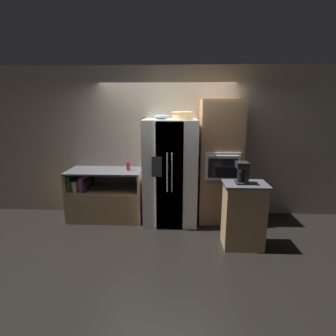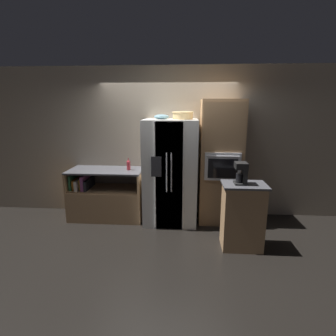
% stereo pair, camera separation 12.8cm
% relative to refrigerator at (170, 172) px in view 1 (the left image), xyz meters
% --- Properties ---
extents(ground_plane, '(20.00, 20.00, 0.00)m').
position_rel_refrigerator_xyz_m(ground_plane, '(-0.08, -0.05, -0.93)').
color(ground_plane, black).
extents(wall_back, '(12.00, 0.06, 2.80)m').
position_rel_refrigerator_xyz_m(wall_back, '(-0.08, 0.43, 0.47)').
color(wall_back, tan).
rests_on(wall_back, ground_plane).
extents(counter_left, '(1.36, 0.67, 0.94)m').
position_rel_refrigerator_xyz_m(counter_left, '(-1.23, 0.07, -0.58)').
color(counter_left, '#A87F56').
rests_on(counter_left, ground_plane).
extents(refrigerator, '(0.93, 0.83, 1.86)m').
position_rel_refrigerator_xyz_m(refrigerator, '(0.00, 0.00, 0.00)').
color(refrigerator, silver).
rests_on(refrigerator, ground_plane).
extents(wall_oven, '(0.73, 0.68, 2.19)m').
position_rel_refrigerator_xyz_m(wall_oven, '(0.89, 0.09, 0.17)').
color(wall_oven, '#A87F56').
rests_on(wall_oven, ground_plane).
extents(island_counter, '(0.63, 0.45, 0.99)m').
position_rel_refrigerator_xyz_m(island_counter, '(1.12, -0.88, -0.43)').
color(island_counter, '#A87F56').
rests_on(island_counter, ground_plane).
extents(wicker_basket, '(0.36, 0.36, 0.13)m').
position_rel_refrigerator_xyz_m(wicker_basket, '(0.21, 0.02, 1.00)').
color(wicker_basket, tan).
rests_on(wicker_basket, refrigerator).
extents(fruit_bowl, '(0.26, 0.26, 0.08)m').
position_rel_refrigerator_xyz_m(fruit_bowl, '(-0.16, 0.04, 0.97)').
color(fruit_bowl, '#668C99').
rests_on(fruit_bowl, refrigerator).
extents(bottle_tall, '(0.07, 0.07, 0.22)m').
position_rel_refrigerator_xyz_m(bottle_tall, '(-0.78, 0.08, 0.10)').
color(bottle_tall, maroon).
rests_on(bottle_tall, counter_left).
extents(coffee_maker, '(0.17, 0.20, 0.31)m').
position_rel_refrigerator_xyz_m(coffee_maker, '(1.07, -0.88, 0.24)').
color(coffee_maker, black).
rests_on(coffee_maker, island_counter).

